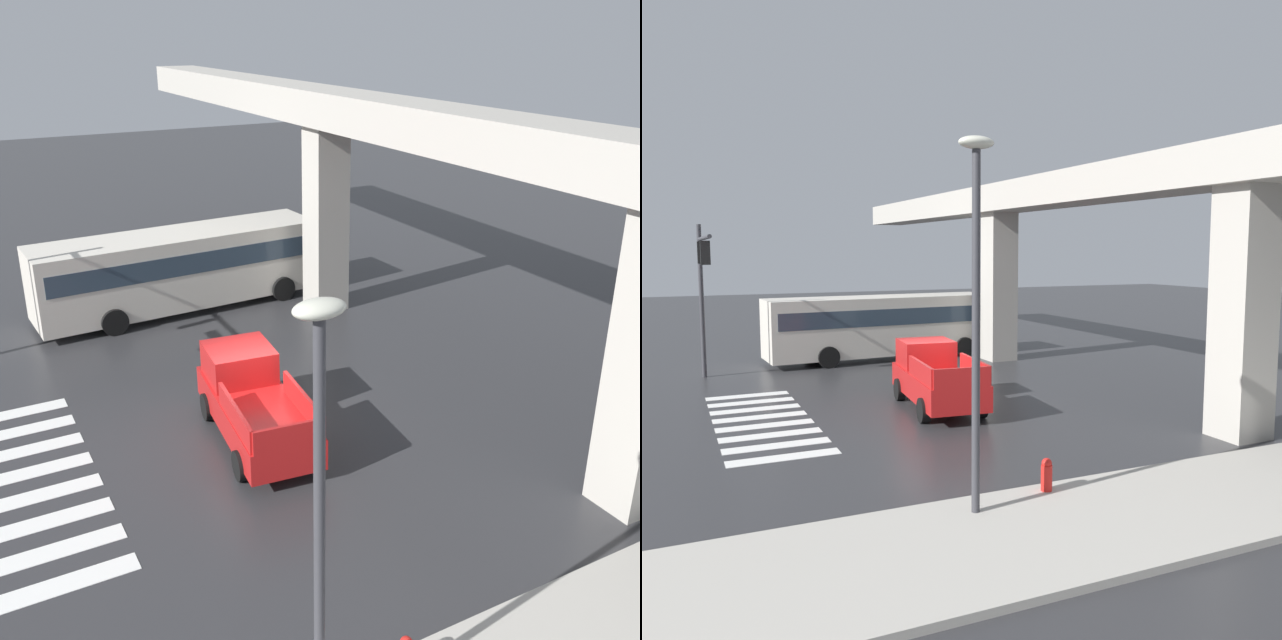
% 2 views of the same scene
% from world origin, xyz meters
% --- Properties ---
extents(ground_plane, '(120.00, 120.00, 0.00)m').
position_xyz_m(ground_plane, '(0.00, 0.00, 0.00)').
color(ground_plane, '#2D2D30').
extents(crosswalk_stripes, '(8.25, 2.80, 0.01)m').
position_xyz_m(crosswalk_stripes, '(0.00, -5.72, 0.01)').
color(crosswalk_stripes, silver).
rests_on(crosswalk_stripes, ground).
extents(elevated_overpass, '(48.10, 2.01, 8.11)m').
position_xyz_m(elevated_overpass, '(0.00, 6.09, 6.83)').
color(elevated_overpass, '#ADA89E').
rests_on(elevated_overpass, ground).
extents(sidewalk_east, '(4.00, 36.00, 0.15)m').
position_xyz_m(sidewalk_east, '(10.43, 2.00, 0.07)').
color(sidewalk_east, '#ADA89E').
rests_on(sidewalk_east, ground).
extents(pickup_truck, '(5.27, 2.47, 2.08)m').
position_xyz_m(pickup_truck, '(0.37, -0.22, 0.99)').
color(pickup_truck, red).
rests_on(pickup_truck, ground).
extents(city_bus, '(3.24, 10.93, 2.99)m').
position_xyz_m(city_bus, '(-9.63, 1.12, 1.72)').
color(city_bus, beige).
rests_on(city_bus, ground).
extents(traffic_signal_mast, '(6.49, 0.32, 6.20)m').
position_xyz_m(traffic_signal_mast, '(-6.55, -6.90, 4.39)').
color(traffic_signal_mast, '#38383D').
rests_on(traffic_signal_mast, ground).
extents(street_lamp_near_corner, '(0.44, 0.70, 7.24)m').
position_xyz_m(street_lamp_near_corner, '(9.23, -2.99, 4.56)').
color(street_lamp_near_corner, '#38383D').
rests_on(street_lamp_near_corner, ground).
extents(fire_hydrant, '(0.24, 0.24, 0.85)m').
position_xyz_m(fire_hydrant, '(8.83, -1.15, 0.43)').
color(fire_hydrant, red).
rests_on(fire_hydrant, ground).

